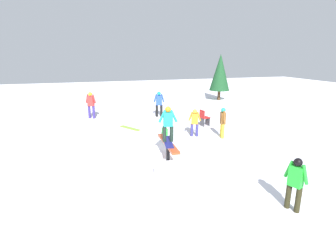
# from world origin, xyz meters

# --- Properties ---
(ground_plane) EXTENTS (60.00, 60.00, 0.00)m
(ground_plane) POSITION_xyz_m (0.00, 0.00, 0.00)
(ground_plane) COLOR white
(rail_feature) EXTENTS (2.14, 0.36, 0.72)m
(rail_feature) POSITION_xyz_m (0.00, 0.00, 0.61)
(rail_feature) COLOR black
(rail_feature) RESTS_ON ground
(snow_kicker_ramp) EXTENTS (1.85, 1.56, 0.50)m
(snow_kicker_ramp) POSITION_xyz_m (-2.02, 0.07, 0.25)
(snow_kicker_ramp) COLOR white
(snow_kicker_ramp) RESTS_ON ground
(main_rider_on_rail) EXTENTS (1.34, 0.68, 1.31)m
(main_rider_on_rail) POSITION_xyz_m (0.00, 0.00, 1.36)
(main_rider_on_rail) COLOR navy
(main_rider_on_rail) RESTS_ON rail_feature
(bystander_brown) EXTENTS (0.64, 0.28, 1.41)m
(bystander_brown) POSITION_xyz_m (1.95, -3.21, 0.79)
(bystander_brown) COLOR yellow
(bystander_brown) RESTS_ON ground
(bystander_red) EXTENTS (0.37, 0.64, 1.60)m
(bystander_red) POSITION_xyz_m (7.65, 2.56, 0.90)
(bystander_red) COLOR navy
(bystander_red) RESTS_ON ground
(bystander_blue) EXTENTS (0.29, 0.68, 1.55)m
(bystander_blue) POSITION_xyz_m (6.92, -1.48, 0.87)
(bystander_blue) COLOR black
(bystander_blue) RESTS_ON ground
(bystander_orange) EXTENTS (0.29, 0.58, 1.30)m
(bystander_orange) POSITION_xyz_m (2.51, -2.05, 0.73)
(bystander_orange) COLOR navy
(bystander_orange) RESTS_ON ground
(bystander_green) EXTENTS (0.60, 0.30, 1.38)m
(bystander_green) POSITION_xyz_m (-3.87, -2.08, 0.78)
(bystander_green) COLOR #2A2714
(bystander_green) RESTS_ON ground
(loose_snowboard_lime) EXTENTS (1.33, 1.01, 0.02)m
(loose_snowboard_lime) POSITION_xyz_m (4.72, 0.68, 0.01)
(loose_snowboard_lime) COLOR #8EDE3B
(loose_snowboard_lime) RESTS_ON ground
(folding_chair) EXTENTS (0.52, 0.52, 0.88)m
(folding_chair) POSITION_xyz_m (4.10, -3.27, 0.41)
(folding_chair) COLOR #3F3F44
(folding_chair) RESTS_ON ground
(backpack_on_snow) EXTENTS (0.30, 0.22, 0.34)m
(backpack_on_snow) POSITION_xyz_m (3.05, -0.75, 0.17)
(backpack_on_snow) COLOR green
(backpack_on_snow) RESTS_ON ground
(pine_tree_near) EXTENTS (1.67, 1.67, 3.80)m
(pine_tree_near) POSITION_xyz_m (11.38, -7.89, 2.31)
(pine_tree_near) COLOR #4C331E
(pine_tree_near) RESTS_ON ground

